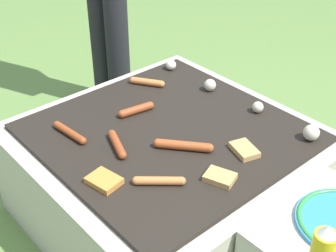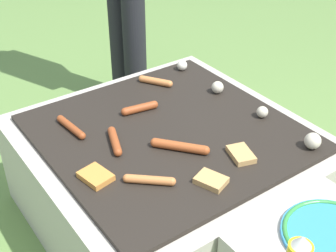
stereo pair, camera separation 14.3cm
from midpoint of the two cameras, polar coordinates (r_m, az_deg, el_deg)
The scene contains 13 objects.
ground_plane at distance 1.97m, azimuth 2.12°, elevation -10.78°, with size 14.00×14.00×0.00m, color #608442.
grill at distance 1.83m, azimuth 2.26°, elevation -6.12°, with size 0.98×0.98×0.42m.
sausage_back_left at distance 1.63m, azimuth -4.02°, elevation -1.91°, with size 0.16×0.08×0.03m.
sausage_back_center at distance 1.72m, azimuth -9.43°, elevation -0.19°, with size 0.18×0.04×0.03m.
sausage_mid_right at distance 2.00m, azimuth 0.52°, elevation 5.44°, with size 0.14×0.10×0.03m.
sausage_back_right at distance 1.60m, azimuth 4.02°, elevation -2.57°, with size 0.17×0.14×0.03m.
sausage_front_center at distance 1.46m, azimuth 0.54°, elevation -6.67°, with size 0.12×0.13×0.03m.
sausage_mid_left at distance 1.81m, azimuth -1.20°, elevation 2.14°, with size 0.05×0.15×0.03m.
bread_slice_left at distance 1.60m, azimuth 11.45°, elevation -3.47°, with size 0.12×0.10×0.02m.
bread_slice_right at distance 1.47m, azimuth 8.07°, elevation -6.67°, with size 0.11×0.10×0.02m.
bread_slice_center at distance 1.48m, azimuth -6.08°, elevation -6.19°, with size 0.11×0.09×0.02m.
mushroom_row at distance 1.85m, azimuth 12.07°, elevation 2.52°, with size 0.79×0.07×0.06m.
plate_colorful at distance 1.40m, azimuth 22.33°, elevation -12.31°, with size 0.28×0.28×0.02m.
Camera 2 is at (1.15, -0.82, 1.37)m, focal length 50.00 mm.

